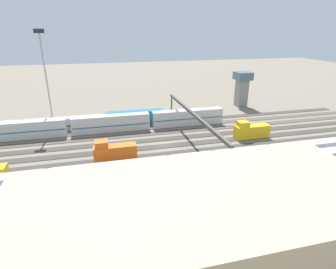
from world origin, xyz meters
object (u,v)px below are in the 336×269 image
(train_on_track_7, at_px, (160,167))
(train_on_track_1, at_px, (111,123))
(light_mast_0, at_px, (45,68))
(train_on_track_0, at_px, (57,124))
(train_on_track_8, at_px, (165,179))
(control_tower, at_px, (242,86))
(train_on_track_5, at_px, (114,152))
(train_on_track_4, at_px, (251,131))
(maintenance_shed, at_px, (198,227))
(signal_gantry, at_px, (193,116))

(train_on_track_7, xyz_separation_m, train_on_track_1, (8.34, -30.00, 0.55))
(train_on_track_7, xyz_separation_m, light_mast_0, (26.06, -38.85, 16.41))
(train_on_track_0, height_order, light_mast_0, light_mast_0)
(train_on_track_8, xyz_separation_m, light_mast_0, (25.90, -43.85, 16.42))
(train_on_track_8, height_order, control_tower, control_tower)
(train_on_track_1, bearing_deg, train_on_track_7, 105.53)
(light_mast_0, xyz_separation_m, control_tower, (-70.26, -9.10, -10.54))
(train_on_track_5, xyz_separation_m, train_on_track_0, (15.60, -25.00, -0.08))
(train_on_track_4, xyz_separation_m, maintenance_shed, (30.03, 38.44, 3.19))
(train_on_track_8, bearing_deg, train_on_track_4, -146.35)
(train_on_track_4, xyz_separation_m, control_tower, (-14.32, -32.95, 5.76))
(light_mast_0, bearing_deg, train_on_track_4, 156.91)
(signal_gantry, bearing_deg, light_mast_0, -31.82)
(train_on_track_1, height_order, train_on_track_0, train_on_track_1)
(train_on_track_1, xyz_separation_m, maintenance_shed, (-8.19, 53.44, 2.74))
(control_tower, bearing_deg, maintenance_shed, 58.15)
(train_on_track_0, height_order, signal_gantry, signal_gantry)
(train_on_track_1, distance_m, signal_gantry, 26.09)
(signal_gantry, bearing_deg, maintenance_shed, 71.97)
(train_on_track_7, bearing_deg, train_on_track_8, 88.14)
(train_on_track_7, xyz_separation_m, train_on_track_4, (-29.88, -15.00, 0.10))
(light_mast_0, bearing_deg, maintenance_shed, 112.59)
(train_on_track_8, bearing_deg, train_on_track_7, -91.86)
(train_on_track_5, distance_m, light_mast_0, 37.34)
(light_mast_0, bearing_deg, train_on_track_0, 112.68)
(signal_gantry, bearing_deg, train_on_track_7, 50.49)
(train_on_track_4, relative_size, train_on_track_8, 0.07)
(train_on_track_5, bearing_deg, train_on_track_4, -172.64)
(train_on_track_5, bearing_deg, train_on_track_8, 120.07)
(train_on_track_5, xyz_separation_m, train_on_track_1, (-0.51, -20.00, 0.45))
(train_on_track_5, bearing_deg, train_on_track_0, -58.03)
(train_on_track_7, relative_size, train_on_track_1, 1.95)
(train_on_track_0, distance_m, control_tower, 70.11)
(train_on_track_1, height_order, train_on_track_8, train_on_track_1)
(train_on_track_8, relative_size, light_mast_0, 4.75)
(train_on_track_7, bearing_deg, light_mast_0, -56.14)
(train_on_track_5, bearing_deg, light_mast_0, -59.18)
(train_on_track_5, bearing_deg, signal_gantry, -166.74)
(maintenance_shed, bearing_deg, train_on_track_0, -67.41)
(train_on_track_5, distance_m, train_on_track_8, 17.33)
(train_on_track_8, height_order, light_mast_0, light_mast_0)
(light_mast_0, bearing_deg, train_on_track_7, 123.86)
(maintenance_shed, bearing_deg, train_on_track_5, -75.41)
(signal_gantry, bearing_deg, control_tower, -134.01)
(train_on_track_0, xyz_separation_m, maintenance_shed, (-24.31, 58.44, 3.26))
(signal_gantry, relative_size, maintenance_shed, 0.94)
(light_mast_0, height_order, maintenance_shed, light_mast_0)
(control_tower, bearing_deg, light_mast_0, 7.38)
(train_on_track_5, height_order, maintenance_shed, maintenance_shed)
(train_on_track_7, bearing_deg, maintenance_shed, 89.65)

